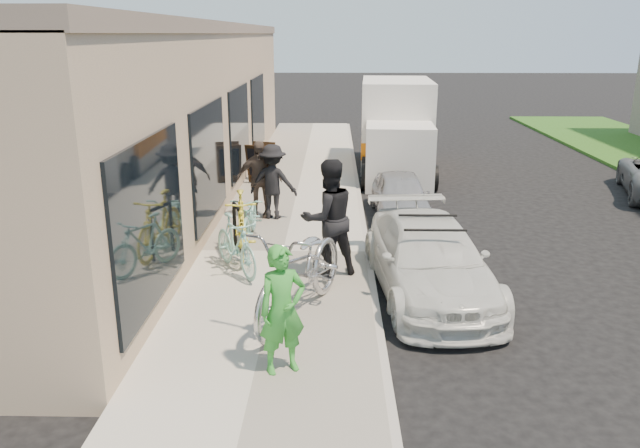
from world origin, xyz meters
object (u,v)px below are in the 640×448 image
object	(u,v)px
bystander_a	(273,182)
bystander_b	(259,179)
sandwich_board	(260,163)
moving_truck	(396,132)
sedan_silver	(400,195)
woman_rider	(282,310)
cruiser_bike_c	(241,225)
cruiser_bike_b	(250,217)
sedan_white	(429,259)
tandem_bike	(302,270)
cruiser_bike_a	(236,244)
man_standing	(328,218)
bike_rack	(238,226)

from	to	relation	value
bystander_a	bystander_b	distance (m)	0.33
sandwich_board	moving_truck	distance (m)	4.48
sedan_silver	bystander_a	bearing A→B (deg)	-167.70
moving_truck	woman_rider	distance (m)	12.27
sedan_silver	woman_rider	world-z (taller)	woman_rider
sedan_silver	cruiser_bike_c	distance (m)	4.34
cruiser_bike_b	cruiser_bike_c	world-z (taller)	cruiser_bike_c
sandwich_board	sedan_white	xyz separation A→B (m)	(3.45, -7.06, -0.10)
moving_truck	cruiser_bike_c	xyz separation A→B (m)	(-3.49, -8.02, -0.47)
tandem_bike	bystander_a	bearing A→B (deg)	121.67
sedan_silver	bystander_b	bearing A→B (deg)	-171.15
woman_rider	cruiser_bike_a	world-z (taller)	woman_rider
sandwich_board	cruiser_bike_a	bearing A→B (deg)	-72.56
cruiser_bike_b	sandwich_board	bearing A→B (deg)	93.82
moving_truck	bystander_b	xyz separation A→B (m)	(-3.45, -5.54, -0.20)
sedan_white	moving_truck	world-z (taller)	moving_truck
moving_truck	sedan_white	bearing A→B (deg)	-89.10
woman_rider	bystander_b	size ratio (longest dim) A/B	0.93
sedan_silver	man_standing	distance (m)	4.26
man_standing	cruiser_bike_a	size ratio (longest dim) A/B	1.22
moving_truck	cruiser_bike_a	distance (m)	9.53
sedan_white	woman_rider	xyz separation A→B (m)	(-2.08, -2.65, 0.34)
cruiser_bike_b	bike_rack	bearing A→B (deg)	-95.64
sedan_white	sedan_silver	bearing A→B (deg)	84.92
cruiser_bike_c	bystander_a	bearing A→B (deg)	72.92
bystander_a	sedan_white	bearing A→B (deg)	137.80
sandwich_board	bystander_b	bearing A→B (deg)	-69.24
sandwich_board	sedan_white	distance (m)	7.86
woman_rider	cruiser_bike_c	size ratio (longest dim) A/B	0.83
bike_rack	woman_rider	world-z (taller)	woman_rider
sandwich_board	sedan_silver	size ratio (longest dim) A/B	0.35
sedan_white	cruiser_bike_b	bearing A→B (deg)	139.02
bystander_a	sedan_silver	bearing A→B (deg)	-156.34
woman_rider	bystander_b	world-z (taller)	bystander_b
tandem_bike	woman_rider	world-z (taller)	woman_rider
cruiser_bike_b	cruiser_bike_a	bearing A→B (deg)	-90.78
moving_truck	cruiser_bike_a	world-z (taller)	moving_truck
bike_rack	moving_truck	size ratio (longest dim) A/B	0.17
sedan_white	cruiser_bike_c	distance (m)	3.42
sedan_white	sedan_silver	distance (m)	4.35
bike_rack	tandem_bike	distance (m)	2.76
sedan_silver	woman_rider	size ratio (longest dim) A/B	1.90
sedan_silver	man_standing	xyz separation A→B (m)	(-1.58, -3.90, 0.61)
woman_rider	sedan_white	bearing A→B (deg)	26.90
tandem_bike	man_standing	xyz separation A→B (m)	(0.35, 1.62, 0.28)
moving_truck	bystander_a	world-z (taller)	moving_truck
cruiser_bike_c	tandem_bike	bearing A→B (deg)	-73.21
tandem_bike	woman_rider	xyz separation A→B (m)	(-0.15, -1.47, 0.09)
sedan_silver	moving_truck	bearing A→B (deg)	85.41
tandem_bike	cruiser_bike_c	world-z (taller)	tandem_bike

